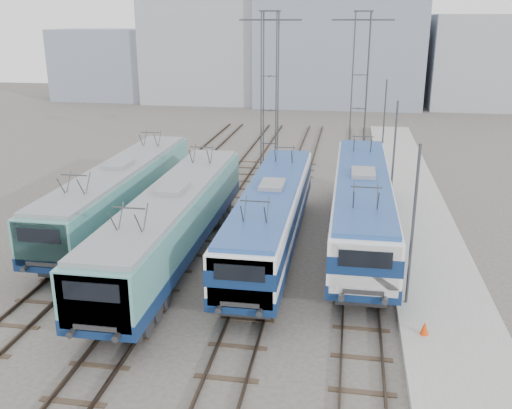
% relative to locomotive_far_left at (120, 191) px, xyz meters
% --- Properties ---
extents(ground, '(160.00, 160.00, 0.00)m').
position_rel_locomotive_far_left_xyz_m(ground, '(6.75, -9.23, -2.21)').
color(ground, '#514C47').
extents(platform, '(4.00, 70.00, 0.30)m').
position_rel_locomotive_far_left_xyz_m(platform, '(16.95, -1.23, -2.06)').
color(platform, '#9E9E99').
rests_on(platform, ground).
extents(locomotive_far_left, '(2.81, 17.71, 3.33)m').
position_rel_locomotive_far_left_xyz_m(locomotive_far_left, '(0.00, 0.00, 0.00)').
color(locomotive_far_left, navy).
rests_on(locomotive_far_left, ground).
extents(locomotive_center_left, '(2.88, 18.20, 3.43)m').
position_rel_locomotive_far_left_xyz_m(locomotive_center_left, '(4.50, -4.41, 0.06)').
color(locomotive_center_left, navy).
rests_on(locomotive_center_left, ground).
extents(locomotive_center_right, '(2.73, 17.25, 3.24)m').
position_rel_locomotive_far_left_xyz_m(locomotive_center_right, '(9.00, -2.30, -0.00)').
color(locomotive_center_right, navy).
rests_on(locomotive_center_right, ground).
extents(locomotive_far_right, '(2.91, 18.41, 3.46)m').
position_rel_locomotive_far_left_xyz_m(locomotive_far_right, '(13.50, -0.14, 0.14)').
color(locomotive_far_right, navy).
rests_on(locomotive_far_right, ground).
extents(catenary_tower_west, '(4.50, 1.20, 12.00)m').
position_rel_locomotive_far_left_xyz_m(catenary_tower_west, '(6.75, 12.77, 4.43)').
color(catenary_tower_west, '#3F4247').
rests_on(catenary_tower_west, ground).
extents(catenary_tower_east, '(4.50, 1.20, 12.00)m').
position_rel_locomotive_far_left_xyz_m(catenary_tower_east, '(13.25, 14.77, 4.43)').
color(catenary_tower_east, '#3F4247').
rests_on(catenary_tower_east, ground).
extents(mast_front, '(0.12, 0.12, 7.00)m').
position_rel_locomotive_far_left_xyz_m(mast_front, '(15.35, -7.23, 1.29)').
color(mast_front, '#3F4247').
rests_on(mast_front, ground).
extents(mast_mid, '(0.12, 0.12, 7.00)m').
position_rel_locomotive_far_left_xyz_m(mast_mid, '(15.35, 4.77, 1.29)').
color(mast_mid, '#3F4247').
rests_on(mast_mid, ground).
extents(mast_rear, '(0.12, 0.12, 7.00)m').
position_rel_locomotive_far_left_xyz_m(mast_rear, '(15.35, 16.77, 1.29)').
color(mast_rear, '#3F4247').
rests_on(mast_rear, ground).
extents(safety_cone, '(0.33, 0.33, 0.53)m').
position_rel_locomotive_far_left_xyz_m(safety_cone, '(15.80, -9.72, -1.65)').
color(safety_cone, '#DF3C0A').
rests_on(safety_cone, platform).
extents(building_west, '(18.00, 12.00, 14.00)m').
position_rel_locomotive_far_left_xyz_m(building_west, '(-7.25, 52.77, 4.79)').
color(building_west, '#969CA6').
rests_on(building_west, ground).
extents(building_center, '(22.00, 14.00, 18.00)m').
position_rel_locomotive_far_left_xyz_m(building_center, '(10.75, 52.77, 6.79)').
color(building_center, gray).
rests_on(building_center, ground).
extents(building_east, '(16.00, 12.00, 12.00)m').
position_rel_locomotive_far_left_xyz_m(building_east, '(30.75, 52.77, 3.79)').
color(building_east, '#969CA6').
rests_on(building_east, ground).
extents(building_far_west, '(14.00, 10.00, 10.00)m').
position_rel_locomotive_far_left_xyz_m(building_far_west, '(-23.25, 52.77, 2.79)').
color(building_far_west, gray).
rests_on(building_far_west, ground).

